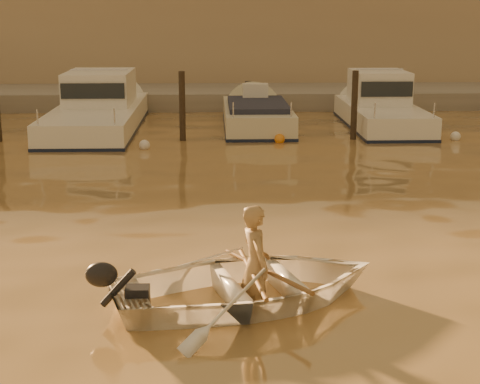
{
  "coord_description": "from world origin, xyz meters",
  "views": [
    {
      "loc": [
        0.7,
        -7.37,
        3.86
      ],
      "look_at": [
        1.14,
        4.74,
        0.75
      ],
      "focal_mm": 55.0,
      "sensor_mm": 36.0,
      "label": 1
    }
  ],
  "objects_px": {
    "moored_boat_3": "(257,121)",
    "waterfront_building": "(197,37)",
    "dinghy": "(248,284)",
    "moored_boat_4": "(382,108)",
    "moored_boat_2": "(97,109)",
    "person": "(255,265)"
  },
  "relations": [
    {
      "from": "person",
      "to": "moored_boat_3",
      "type": "xyz_separation_m",
      "value": [
        0.86,
        14.24,
        -0.29
      ]
    },
    {
      "from": "moored_boat_2",
      "to": "waterfront_building",
      "type": "relative_size",
      "value": 0.18
    },
    {
      "from": "dinghy",
      "to": "moored_boat_3",
      "type": "bearing_deg",
      "value": -20.41
    },
    {
      "from": "person",
      "to": "waterfront_building",
      "type": "height_order",
      "value": "waterfront_building"
    },
    {
      "from": "dinghy",
      "to": "moored_boat_3",
      "type": "height_order",
      "value": "moored_boat_3"
    },
    {
      "from": "dinghy",
      "to": "moored_boat_3",
      "type": "distance_m",
      "value": 14.3
    },
    {
      "from": "person",
      "to": "moored_boat_2",
      "type": "relative_size",
      "value": 0.19
    },
    {
      "from": "moored_boat_3",
      "to": "person",
      "type": "bearing_deg",
      "value": -93.46
    },
    {
      "from": "moored_boat_3",
      "to": "waterfront_building",
      "type": "height_order",
      "value": "waterfront_building"
    },
    {
      "from": "dinghy",
      "to": "person",
      "type": "distance_m",
      "value": 0.28
    },
    {
      "from": "person",
      "to": "moored_boat_4",
      "type": "relative_size",
      "value": 0.25
    },
    {
      "from": "person",
      "to": "dinghy",
      "type": "bearing_deg",
      "value": 90.0
    },
    {
      "from": "person",
      "to": "moored_boat_2",
      "type": "bearing_deg",
      "value": -0.06
    },
    {
      "from": "dinghy",
      "to": "moored_boat_2",
      "type": "relative_size",
      "value": 0.43
    },
    {
      "from": "moored_boat_4",
      "to": "dinghy",
      "type": "bearing_deg",
      "value": -109.28
    },
    {
      "from": "moored_boat_2",
      "to": "waterfront_building",
      "type": "bearing_deg",
      "value": 74.81
    },
    {
      "from": "moored_boat_4",
      "to": "waterfront_building",
      "type": "xyz_separation_m",
      "value": [
        -6.13,
        11.0,
        1.77
      ]
    },
    {
      "from": "dinghy",
      "to": "moored_boat_4",
      "type": "bearing_deg",
      "value": -35.85
    },
    {
      "from": "moored_boat_4",
      "to": "person",
      "type": "bearing_deg",
      "value": -108.97
    },
    {
      "from": "waterfront_building",
      "to": "person",
      "type": "bearing_deg",
      "value": -87.2
    },
    {
      "from": "moored_boat_2",
      "to": "moored_boat_4",
      "type": "height_order",
      "value": "same"
    },
    {
      "from": "dinghy",
      "to": "moored_boat_3",
      "type": "xyz_separation_m",
      "value": [
        0.96,
        14.26,
        -0.03
      ]
    }
  ]
}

